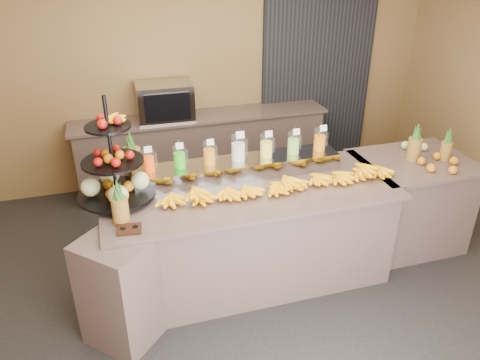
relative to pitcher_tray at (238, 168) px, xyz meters
name	(u,v)px	position (x,y,z in m)	size (l,w,h in m)	color
ground	(260,297)	(0.03, -0.58, -1.01)	(6.00, 6.00, 0.00)	black
room_envelope	(255,63)	(0.21, 0.21, 0.87)	(6.04, 5.02, 2.82)	olive
buffet_counter	(239,239)	(-0.09, -0.32, -0.54)	(2.75, 1.25, 0.93)	gray
right_counter	(408,202)	(1.73, -0.18, -0.54)	(1.08, 0.88, 0.93)	gray
back_ledge	(202,150)	(0.03, 1.67, -0.54)	(3.10, 0.55, 0.93)	gray
pitcher_tray	(238,168)	(0.00, 0.00, 0.00)	(1.85, 0.30, 0.15)	gray
juice_pitcher_orange_a	(149,162)	(-0.78, 0.00, 0.16)	(0.11, 0.11, 0.26)	silver
juice_pitcher_green	(179,158)	(-0.52, 0.00, 0.16)	(0.11, 0.11, 0.26)	silver
juice_pitcher_orange_b	(209,155)	(-0.26, 0.00, 0.16)	(0.11, 0.11, 0.26)	silver
juice_pitcher_milk	(238,150)	(0.00, 0.00, 0.18)	(0.13, 0.13, 0.30)	silver
juice_pitcher_lemon	(266,147)	(0.26, 0.00, 0.17)	(0.11, 0.12, 0.28)	silver
juice_pitcher_lime	(293,144)	(0.52, 0.00, 0.17)	(0.11, 0.11, 0.27)	silver
juice_pitcher_orange_c	(320,141)	(0.78, 0.00, 0.17)	(0.11, 0.12, 0.27)	silver
banana_heap	(282,181)	(0.29, -0.34, -0.01)	(2.08, 0.19, 0.17)	#F8B50C
fruit_stand	(120,174)	(-1.03, -0.13, 0.15)	(0.79, 0.79, 0.87)	black
condiment_caddy	(129,229)	(-1.01, -0.63, -0.06)	(0.17, 0.13, 0.03)	black
pineapple_left_a	(120,207)	(-1.06, -0.50, 0.06)	(0.12, 0.12, 0.37)	brown
pineapple_left_b	(132,161)	(-0.90, 0.20, 0.10)	(0.16, 0.16, 0.45)	brown
right_fruit_pile	(434,157)	(1.84, -0.28, -0.01)	(0.40, 0.39, 0.21)	brown
oven_warmer	(165,101)	(-0.40, 1.67, 0.14)	(0.64, 0.45, 0.43)	gray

